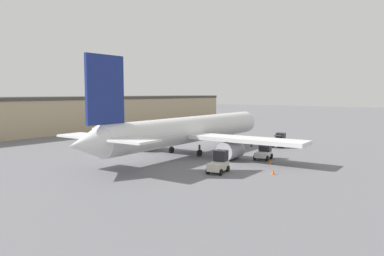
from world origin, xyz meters
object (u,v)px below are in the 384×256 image
(pushback_tug, at_px, (219,163))
(baggage_tug, at_px, (264,153))
(belt_loader_truck, at_px, (280,141))
(ground_crew_worker, at_px, (251,141))
(safety_cone_near, at_px, (273,172))
(airplane, at_px, (188,130))
(safety_cone_far, at_px, (270,162))

(pushback_tug, bearing_deg, baggage_tug, -12.37)
(belt_loader_truck, bearing_deg, ground_crew_worker, 112.72)
(ground_crew_worker, bearing_deg, belt_loader_truck, -67.96)
(belt_loader_truck, distance_m, pushback_tug, 22.16)
(pushback_tug, distance_m, safety_cone_near, 5.86)
(baggage_tug, distance_m, safety_cone_near, 9.24)
(belt_loader_truck, bearing_deg, airplane, 142.59)
(airplane, relative_size, safety_cone_far, 75.25)
(baggage_tug, relative_size, safety_cone_near, 5.18)
(airplane, distance_m, ground_crew_worker, 12.78)
(safety_cone_far, bearing_deg, airplane, 90.55)
(pushback_tug, xyz_separation_m, safety_cone_near, (2.63, -5.18, -0.78))
(pushback_tug, bearing_deg, airplane, 42.44)
(belt_loader_truck, bearing_deg, safety_cone_far, -169.84)
(airplane, relative_size, baggage_tug, 14.54)
(baggage_tug, bearing_deg, safety_cone_far, -148.97)
(airplane, xyz_separation_m, baggage_tug, (2.84, -10.48, -2.49))
(safety_cone_near, bearing_deg, safety_cone_far, 28.66)
(airplane, height_order, baggage_tug, airplane)
(baggage_tug, xyz_separation_m, belt_loader_truck, (11.60, 3.04, 0.16))
(safety_cone_near, xyz_separation_m, safety_cone_far, (5.02, 2.74, 0.00))
(belt_loader_truck, xyz_separation_m, safety_cone_near, (-19.34, -8.04, -0.78))
(pushback_tug, height_order, safety_cone_near, pushback_tug)
(belt_loader_truck, distance_m, safety_cone_near, 20.96)
(belt_loader_truck, relative_size, pushback_tug, 0.97)
(belt_loader_truck, xyz_separation_m, safety_cone_far, (-14.32, -5.30, -0.78))
(baggage_tug, height_order, pushback_tug, pushback_tug)
(belt_loader_truck, relative_size, safety_cone_near, 5.61)
(airplane, relative_size, belt_loader_truck, 13.41)
(safety_cone_near, distance_m, safety_cone_far, 5.72)
(ground_crew_worker, relative_size, safety_cone_near, 3.18)
(safety_cone_near, relative_size, safety_cone_far, 1.00)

